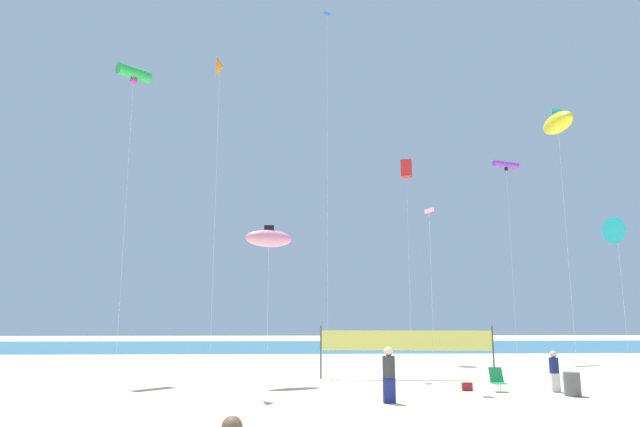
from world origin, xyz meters
TOP-DOWN VIEW (x-y plane):
  - ground_plane at (0.00, 0.00)m, footprint 120.00×120.00m
  - ocean_band at (0.00, 35.10)m, footprint 120.00×20.00m
  - beachgoer_navy_shirt at (7.44, 4.38)m, footprint 0.35×0.35m
  - beachgoer_charcoal_shirt at (0.66, 1.92)m, footprint 0.42×0.42m
  - folding_beach_chair at (5.30, 4.66)m, footprint 0.52×0.65m
  - trash_barrel at (7.60, 3.33)m, footprint 0.59×0.59m
  - volleyball_net at (2.57, 8.83)m, footprint 7.94×0.83m
  - beach_handbag at (4.17, 4.87)m, footprint 0.39×0.19m
  - kite_cyan_delta at (13.67, 9.95)m, footprint 1.01×1.44m
  - kite_green_tube at (-11.12, 10.33)m, footprint 1.68×1.68m
  - kite_orange_delta at (-6.04, 6.30)m, footprint 0.48×0.97m
  - kite_blue_diamond at (-0.84, 13.27)m, footprint 0.59×0.58m
  - kite_violet_tube at (11.56, 18.76)m, footprint 1.97×1.08m
  - kite_red_box at (4.68, 18.38)m, footprint 0.86×0.86m
  - kite_pink_inflatable at (-3.77, 7.48)m, footprint 2.33×1.59m
  - kite_pink_diamond at (3.02, 5.38)m, footprint 0.55×0.55m
  - kite_yellow_inflatable at (9.26, 6.27)m, footprint 0.95×2.58m

SIDE VIEW (x-z plane):
  - ground_plane at x=0.00m, z-range 0.00..0.00m
  - ocean_band at x=0.00m, z-range 0.00..0.01m
  - beach_handbag at x=4.17m, z-range 0.00..0.31m
  - trash_barrel at x=7.60m, z-range 0.00..0.84m
  - folding_beach_chair at x=5.30m, z-range 0.02..0.91m
  - beachgoer_navy_shirt at x=7.44m, z-range 0.05..1.59m
  - beachgoer_charcoal_shirt at x=0.66m, z-range 0.06..1.91m
  - volleyball_net at x=2.57m, z-range 0.43..2.83m
  - kite_pink_inflatable at x=-3.77m, z-range 2.84..9.72m
  - kite_pink_diamond at x=3.02m, z-range 3.34..10.71m
  - kite_cyan_delta at x=13.67m, z-range 3.20..10.98m
  - kite_yellow_inflatable at x=9.26m, z-range 5.38..17.51m
  - kite_red_box at x=4.68m, z-range 5.93..18.95m
  - kite_violet_tube at x=11.56m, z-range 6.30..19.44m
  - kite_orange_delta at x=-6.04m, z-range 6.69..21.09m
  - kite_green_tube at x=-11.12m, z-range 7.47..23.14m
  - kite_blue_diamond at x=-0.84m, z-range 8.92..29.71m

